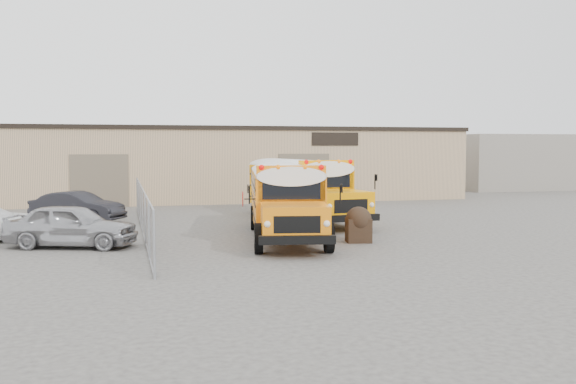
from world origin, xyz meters
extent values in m
plane|color=#44423F|center=(0.00, 0.00, 0.00)|extent=(120.00, 120.00, 0.00)
cube|color=tan|center=(0.00, 20.00, 2.25)|extent=(30.00, 10.00, 4.50)
cube|color=black|center=(0.00, 20.00, 4.55)|extent=(30.20, 10.20, 0.25)
cube|color=black|center=(6.00, 14.98, 3.90)|extent=(3.00, 0.08, 0.80)
cube|color=brown|center=(-8.00, 14.98, 1.50)|extent=(3.20, 0.08, 3.00)
cube|color=brown|center=(4.00, 14.98, 1.50)|extent=(3.20, 0.08, 3.00)
cylinder|color=#93969B|center=(-6.00, -6.00, 0.90)|extent=(0.07, 0.07, 1.80)
cylinder|color=#93969B|center=(-6.00, -3.00, 0.90)|extent=(0.07, 0.07, 1.80)
cylinder|color=#93969B|center=(-6.00, 0.00, 0.90)|extent=(0.07, 0.07, 1.80)
cylinder|color=#93969B|center=(-6.00, 3.00, 0.90)|extent=(0.07, 0.07, 1.80)
cylinder|color=#93969B|center=(-6.00, 6.00, 0.90)|extent=(0.07, 0.07, 1.80)
cylinder|color=#93969B|center=(-6.00, 9.00, 0.90)|extent=(0.07, 0.07, 1.80)
cylinder|color=#93969B|center=(-6.00, 12.00, 0.90)|extent=(0.07, 0.07, 1.80)
cylinder|color=#93969B|center=(-6.00, 3.00, 1.78)|extent=(0.05, 18.00, 0.05)
cylinder|color=#93969B|center=(-6.00, 3.00, 0.05)|extent=(0.05, 18.00, 0.05)
cube|color=#93969B|center=(-6.00, 3.00, 0.90)|extent=(0.02, 18.00, 1.70)
cube|color=gray|center=(24.00, 24.00, 2.20)|extent=(10.00, 8.00, 4.40)
cube|color=orange|center=(0.34, 7.14, 1.47)|extent=(3.61, 7.52, 1.95)
cube|color=orange|center=(-0.49, 2.56, 1.04)|extent=(2.42, 2.42, 1.09)
cube|color=black|center=(-0.30, 3.61, 2.01)|extent=(1.93, 0.40, 0.71)
cube|color=white|center=(0.34, 7.14, 2.58)|extent=(3.62, 7.60, 0.38)
cube|color=orange|center=(-0.26, 3.82, 2.61)|extent=(2.37, 0.88, 0.34)
sphere|color=#E50705|center=(-1.28, 3.79, 2.72)|extent=(0.19, 0.19, 0.19)
sphere|color=#E50705|center=(0.68, 3.43, 2.72)|extent=(0.19, 0.19, 0.19)
sphere|color=orange|center=(-0.74, 3.69, 2.72)|extent=(0.19, 0.19, 0.19)
sphere|color=orange|center=(0.14, 3.53, 2.72)|extent=(0.19, 0.19, 0.19)
cube|color=black|center=(-0.68, 1.46, 0.61)|extent=(2.33, 0.62, 0.27)
cube|color=black|center=(0.98, 10.75, 0.61)|extent=(2.32, 0.60, 0.27)
cube|color=black|center=(0.34, 7.14, 1.40)|extent=(3.62, 7.39, 0.06)
cube|color=black|center=(0.39, 7.42, 2.01)|extent=(3.44, 6.41, 0.59)
cylinder|color=black|center=(-1.58, 2.87, 0.49)|extent=(0.44, 1.02, 0.99)
cylinder|color=black|center=(0.65, 2.47, 0.49)|extent=(0.44, 1.02, 0.99)
cylinder|color=black|center=(-0.52, 8.76, 0.49)|extent=(0.44, 1.02, 0.99)
cylinder|color=black|center=(1.70, 8.36, 0.49)|extent=(0.44, 1.02, 0.99)
cylinder|color=#BF0505|center=(-1.69, 5.00, 1.59)|extent=(0.12, 0.53, 0.53)
cube|color=#FF9B00|center=(0.68, 12.60, 1.50)|extent=(3.20, 7.59, 1.99)
cube|color=#FF9B00|center=(1.19, 7.87, 1.06)|extent=(2.35, 2.35, 1.12)
cube|color=black|center=(1.07, 8.95, 2.06)|extent=(1.98, 0.27, 0.73)
cube|color=white|center=(0.68, 12.60, 2.64)|extent=(3.21, 7.66, 0.39)
cube|color=#FF9B00|center=(1.05, 9.17, 2.67)|extent=(2.41, 0.74, 0.35)
sphere|color=#E50705|center=(0.06, 8.84, 2.78)|extent=(0.19, 0.19, 0.19)
sphere|color=#E50705|center=(2.08, 9.06, 2.78)|extent=(0.19, 0.19, 0.19)
sphere|color=orange|center=(0.61, 8.90, 2.78)|extent=(0.19, 0.19, 0.19)
sphere|color=orange|center=(1.53, 9.00, 2.78)|extent=(0.19, 0.19, 0.19)
cube|color=black|center=(1.31, 6.73, 0.62)|extent=(2.39, 0.47, 0.27)
cube|color=black|center=(0.28, 16.32, 0.62)|extent=(2.38, 0.45, 0.27)
cube|color=black|center=(0.68, 12.60, 1.43)|extent=(3.22, 7.44, 0.06)
cube|color=black|center=(0.65, 12.88, 2.06)|extent=(3.10, 6.43, 0.60)
cylinder|color=black|center=(0.03, 7.85, 0.50)|extent=(0.38, 1.03, 1.01)
cylinder|color=black|center=(2.32, 8.10, 0.50)|extent=(0.38, 1.03, 1.01)
cylinder|color=black|center=(-0.63, 13.94, 0.50)|extent=(0.38, 1.03, 1.01)
cylinder|color=black|center=(1.67, 14.18, 0.50)|extent=(0.38, 1.03, 1.01)
cube|color=black|center=(1.39, -1.20, 0.43)|extent=(0.97, 0.90, 0.85)
sphere|color=black|center=(1.39, -1.20, 0.81)|extent=(0.94, 0.94, 0.94)
imported|color=#A4A4A9|center=(-8.45, 0.14, 0.75)|extent=(4.72, 3.10, 1.49)
imported|color=black|center=(-8.74, 7.75, 0.70)|extent=(4.40, 3.38, 1.39)
camera|label=1|loc=(-6.78, -22.59, 3.39)|focal=40.00mm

